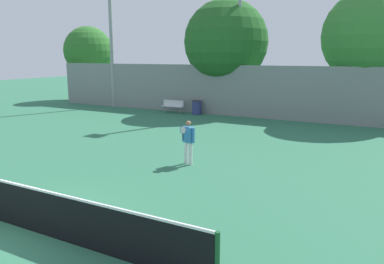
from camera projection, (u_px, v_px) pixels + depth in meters
ground_plane at (19, 227)px, 8.82m from camera, size 100.00×100.00×0.00m
tennis_net at (17, 205)px, 8.71m from camera, size 10.33×0.09×1.08m
tennis_player at (188, 140)px, 13.73m from camera, size 0.59×0.47×1.64m
bench_courtside_near at (173, 105)px, 26.27m from camera, size 1.62×0.40×0.90m
light_pole_near_left at (240, 8)px, 23.93m from camera, size 0.90×0.60×11.97m
light_pole_far_right at (110, 18)px, 28.41m from camera, size 0.90×0.60×11.96m
trash_bin at (197, 107)px, 25.62m from camera, size 0.66×0.66×0.96m
back_fence at (261, 92)px, 23.79m from camera, size 33.89×0.06×3.36m
tree_green_tall at (88, 51)px, 33.50m from camera, size 4.32×4.32×6.54m
tree_green_broad at (370, 36)px, 22.17m from camera, size 5.64×5.64×7.91m
tree_dark_dense at (226, 42)px, 26.06m from camera, size 5.84×5.84×7.84m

